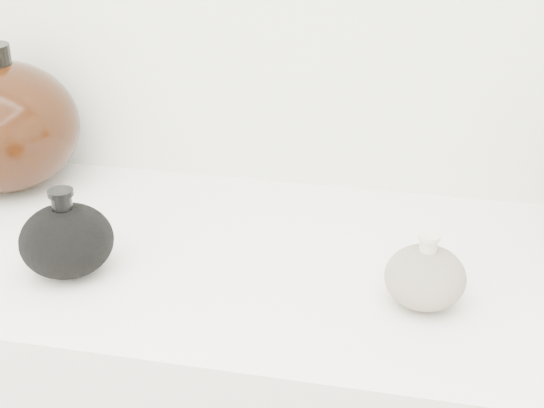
# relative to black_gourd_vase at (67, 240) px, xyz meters

# --- Properties ---
(black_gourd_vase) EXTENTS (0.13, 0.13, 0.12)m
(black_gourd_vase) POSITION_rel_black_gourd_vase_xyz_m (0.00, 0.00, 0.00)
(black_gourd_vase) COLOR black
(black_gourd_vase) RESTS_ON display_counter
(cream_gourd_vase) EXTENTS (0.13, 0.13, 0.10)m
(cream_gourd_vase) POSITION_rel_black_gourd_vase_xyz_m (0.46, 0.02, -0.01)
(cream_gourd_vase) COLOR #BCA490
(cream_gourd_vase) RESTS_ON display_counter
(left_round_pot) EXTENTS (0.25, 0.25, 0.23)m
(left_round_pot) POSITION_rel_black_gourd_vase_xyz_m (-0.22, 0.23, 0.06)
(left_round_pot) COLOR black
(left_round_pot) RESTS_ON display_counter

